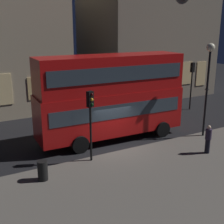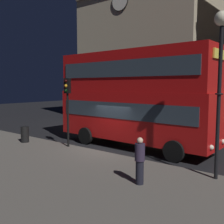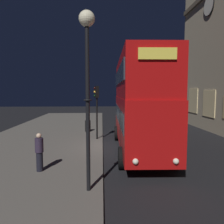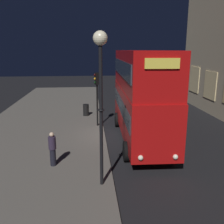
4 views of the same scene
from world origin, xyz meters
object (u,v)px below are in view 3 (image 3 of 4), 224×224
traffic_light_near_kerb (97,101)px  litter_bin (88,126)px  double_decker_bus (139,100)px  street_lamp (87,58)px  pedestrian (39,152)px

traffic_light_near_kerb → litter_bin: 3.89m
double_decker_bus → traffic_light_near_kerb: 3.79m
street_lamp → pedestrian: bearing=-130.8°
street_lamp → pedestrian: street_lamp is taller
double_decker_bus → pedestrian: 6.59m
street_lamp → litter_bin: street_lamp is taller
traffic_light_near_kerb → street_lamp: size_ratio=0.64×
double_decker_bus → pedestrian: size_ratio=5.87×
double_decker_bus → pedestrian: (3.71, -5.02, -2.11)m
street_lamp → litter_bin: bearing=-176.1°
pedestrian → litter_bin: 9.52m
street_lamp → pedestrian: 4.80m
double_decker_bus → street_lamp: street_lamp is taller
street_lamp → traffic_light_near_kerb: bearing=179.4°
double_decker_bus → litter_bin: bearing=-146.5°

